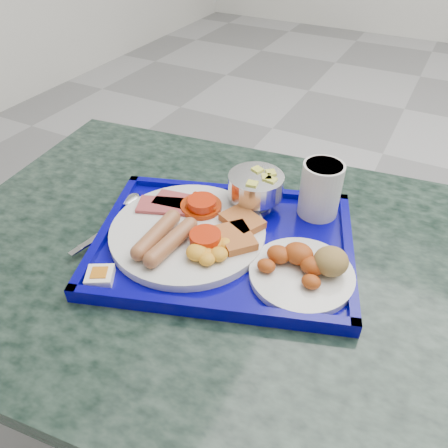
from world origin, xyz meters
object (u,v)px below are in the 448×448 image
(main_plate, at_px, (191,231))
(fruit_bowl, at_px, (256,186))
(tray, at_px, (224,244))
(juice_cup, at_px, (321,188))
(table, at_px, (239,323))
(bread_plate, at_px, (306,268))

(main_plate, bearing_deg, fruit_bowl, 65.48)
(tray, height_order, juice_cup, juice_cup)
(table, bearing_deg, fruit_bowl, 104.85)
(tray, bearing_deg, bread_plate, -4.69)
(main_plate, bearing_deg, table, 4.21)
(tray, bearing_deg, main_plate, -164.89)
(bread_plate, height_order, juice_cup, juice_cup)
(main_plate, bearing_deg, tray, 15.11)
(juice_cup, bearing_deg, table, -115.25)
(juice_cup, bearing_deg, bread_plate, -77.94)
(tray, bearing_deg, juice_cup, 53.33)
(table, bearing_deg, main_plate, -175.79)
(tray, relative_size, juice_cup, 4.99)
(main_plate, bearing_deg, juice_cup, 44.79)
(bread_plate, distance_m, fruit_bowl, 0.20)
(table, distance_m, fruit_bowl, 0.28)
(main_plate, relative_size, juice_cup, 2.63)
(table, xyz_separation_m, bread_plate, (0.12, -0.00, 0.21))
(tray, height_order, main_plate, main_plate)
(tray, relative_size, fruit_bowl, 5.02)
(fruit_bowl, distance_m, juice_cup, 0.12)
(fruit_bowl, relative_size, juice_cup, 0.99)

